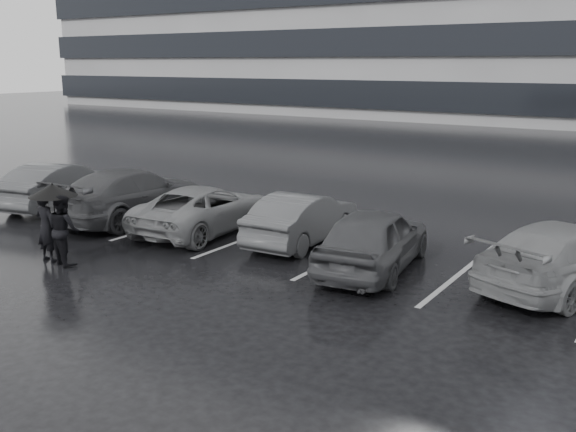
% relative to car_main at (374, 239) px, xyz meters
% --- Properties ---
extents(ground, '(160.00, 160.00, 0.00)m').
position_rel_car_main_xyz_m(ground, '(-1.69, -1.60, -0.71)').
color(ground, black).
rests_on(ground, ground).
extents(car_main, '(2.26, 4.36, 1.42)m').
position_rel_car_main_xyz_m(car_main, '(0.00, 0.00, 0.00)').
color(car_main, black).
rests_on(car_main, ground).
extents(car_west_a, '(1.61, 3.98, 1.29)m').
position_rel_car_main_xyz_m(car_west_a, '(-2.48, 1.01, -0.07)').
color(car_west_a, '#2C2C2F').
rests_on(car_west_a, ground).
extents(car_west_b, '(2.46, 4.69, 1.26)m').
position_rel_car_main_xyz_m(car_west_b, '(-5.30, 0.50, -0.08)').
color(car_west_b, '#505052').
rests_on(car_west_b, ground).
extents(car_west_c, '(2.30, 5.22, 1.49)m').
position_rel_car_main_xyz_m(car_west_c, '(-7.95, 0.41, 0.04)').
color(car_west_c, black).
rests_on(car_west_c, ground).
extents(car_west_d, '(2.36, 4.52, 1.42)m').
position_rel_car_main_xyz_m(car_west_d, '(-11.08, 0.28, -0.00)').
color(car_west_d, '#2C2C2F').
rests_on(car_west_d, ground).
extents(car_east, '(3.28, 5.03, 1.36)m').
position_rel_car_main_xyz_m(car_east, '(3.77, 1.09, -0.03)').
color(car_east, '#505052').
rests_on(car_east, ground).
extents(pedestrian_left, '(0.60, 0.40, 1.61)m').
position_rel_car_main_xyz_m(pedestrian_left, '(-6.55, -3.53, 0.10)').
color(pedestrian_left, black).
rests_on(pedestrian_left, ground).
extents(pedestrian_right, '(0.91, 0.78, 1.62)m').
position_rel_car_main_xyz_m(pedestrian_right, '(-6.02, -3.46, 0.10)').
color(pedestrian_right, black).
rests_on(pedestrian_right, ground).
extents(umbrella, '(1.08, 1.08, 1.83)m').
position_rel_car_main_xyz_m(umbrella, '(-6.37, -3.41, 0.95)').
color(umbrella, black).
rests_on(umbrella, ground).
extents(stall_stripes, '(19.72, 5.00, 0.00)m').
position_rel_car_main_xyz_m(stall_stripes, '(-2.49, 0.90, -0.71)').
color(stall_stripes, '#9D9D9F').
rests_on(stall_stripes, ground).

